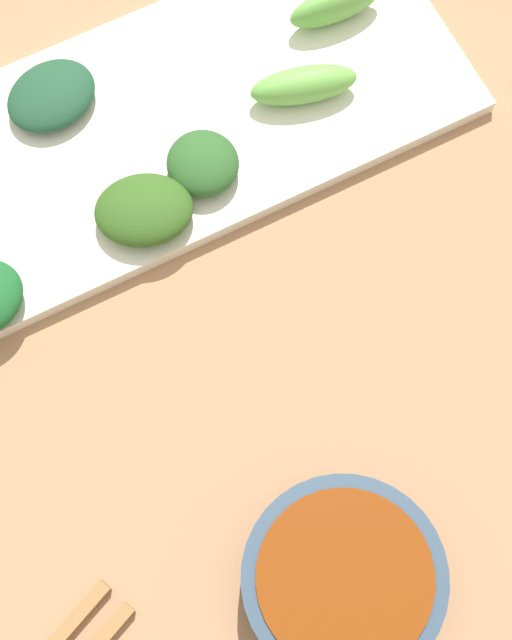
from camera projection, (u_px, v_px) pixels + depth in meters
tabletop at (250, 306)px, 0.63m from camera, size 2.10×2.10×0.02m
sauce_bowl at (343, 580)px, 0.55m from camera, size 0.12×0.12×0.04m
serving_plate at (184, 118)px, 0.66m from camera, size 0.17×0.38×0.01m
broccoli_leafy_0 at (144, 210)px, 0.62m from camera, size 0.07×0.08×0.02m
broccoli_leafy_1 at (51, 96)px, 0.65m from camera, size 0.06×0.07×0.02m
broccoli_stalk_3 at (336, 5)px, 0.66m from camera, size 0.02×0.07×0.03m
broccoli_leafy_4 at (203, 163)px, 0.63m from camera, size 0.05×0.05×0.02m
broccoli_stalk_5 at (304, 85)px, 0.64m from camera, size 0.04×0.08×0.02m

